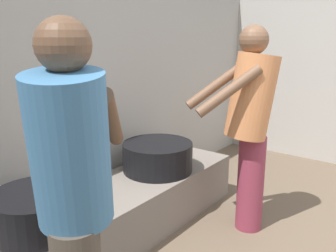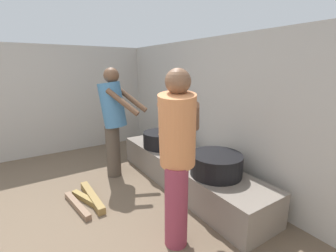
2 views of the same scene
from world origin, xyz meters
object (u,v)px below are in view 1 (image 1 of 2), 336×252
at_px(cooking_pot_secondary, 158,157).
at_px(cook_in_blue_shirt, 73,191).
at_px(cooking_pot_main, 38,210).
at_px(cook_in_orange_shirt, 250,119).

height_order(cooking_pot_secondary, cook_in_blue_shirt, cook_in_blue_shirt).
distance_m(cooking_pot_main, cook_in_blue_shirt, 0.76).
bearing_deg(cook_in_blue_shirt, cook_in_orange_shirt, -0.78).
xyz_separation_m(cooking_pot_secondary, cook_in_orange_shirt, (0.22, -0.68, 0.37)).
bearing_deg(cook_in_blue_shirt, cooking_pot_secondary, 26.33).
bearing_deg(cooking_pot_secondary, cooking_pot_main, -178.25).
distance_m(cooking_pot_main, cook_in_orange_shirt, 1.54).
relative_size(cooking_pot_secondary, cook_in_orange_shirt, 0.37).
relative_size(cook_in_blue_shirt, cook_in_orange_shirt, 1.00).
relative_size(cooking_pot_main, cooking_pot_secondary, 1.20).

